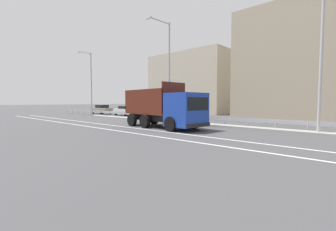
# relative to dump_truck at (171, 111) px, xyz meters

# --- Properties ---
(ground_plane) EXTENTS (320.00, 320.00, 0.00)m
(ground_plane) POSITION_rel_dump_truck_xyz_m (-3.10, 0.70, -1.36)
(ground_plane) COLOR #424244
(lane_strip_0) EXTENTS (52.17, 0.16, 0.01)m
(lane_strip_0) POSITION_rel_dump_truck_xyz_m (-1.08, -1.70, -1.36)
(lane_strip_0) COLOR silver
(lane_strip_0) RESTS_ON ground_plane
(lane_strip_1) EXTENTS (52.17, 0.16, 0.01)m
(lane_strip_1) POSITION_rel_dump_truck_xyz_m (-1.08, -3.57, -1.36)
(lane_strip_1) COLOR silver
(lane_strip_1) RESTS_ON ground_plane
(median_island) EXTENTS (28.69, 1.10, 0.18)m
(median_island) POSITION_rel_dump_truck_xyz_m (-3.10, 3.68, -1.27)
(median_island) COLOR gray
(median_island) RESTS_ON ground_plane
(median_guardrail) EXTENTS (52.17, 0.09, 0.78)m
(median_guardrail) POSITION_rel_dump_truck_xyz_m (-3.10, 4.66, -0.79)
(median_guardrail) COLOR #9EA0A5
(median_guardrail) RESTS_ON ground_plane
(dump_truck) EXTENTS (7.71, 3.28, 3.54)m
(dump_truck) POSITION_rel_dump_truck_xyz_m (0.00, 0.00, 0.00)
(dump_truck) COLOR #19389E
(dump_truck) RESTS_ON ground_plane
(median_road_sign) EXTENTS (0.82, 0.16, 2.38)m
(median_road_sign) POSITION_rel_dump_truck_xyz_m (-4.00, 3.68, -0.07)
(median_road_sign) COLOR white
(median_road_sign) RESTS_ON ground_plane
(street_lamp_0) EXTENTS (0.70, 2.02, 9.14)m
(street_lamp_0) POSITION_rel_dump_truck_xyz_m (-18.86, 3.74, 3.67)
(street_lamp_0) COLOR #ADADB2
(street_lamp_0) RESTS_ON ground_plane
(street_lamp_1) EXTENTS (0.71, 2.76, 9.69)m
(street_lamp_1) POSITION_rel_dump_truck_xyz_m (-3.37, 3.29, 4.04)
(street_lamp_1) COLOR #ADADB2
(street_lamp_1) RESTS_ON ground_plane
(street_lamp_2) EXTENTS (0.71, 2.42, 9.36)m
(street_lamp_2) POSITION_rel_dump_truck_xyz_m (8.94, 3.64, 3.83)
(street_lamp_2) COLOR #ADADB2
(street_lamp_2) RESTS_ON ground_plane
(parked_car_0) EXTENTS (4.89, 1.89, 1.54)m
(parked_car_0) POSITION_rel_dump_truck_xyz_m (-22.47, 7.69, -0.58)
(parked_car_0) COLOR gray
(parked_car_0) RESTS_ON ground_plane
(parked_car_1) EXTENTS (4.05, 2.11, 1.44)m
(parked_car_1) POSITION_rel_dump_truck_xyz_m (-16.06, 7.78, -0.62)
(parked_car_1) COLOR silver
(parked_car_1) RESTS_ON ground_plane
(parked_car_2) EXTENTS (4.47, 2.16, 1.51)m
(parked_car_2) POSITION_rel_dump_truck_xyz_m (-10.02, 8.07, -0.61)
(parked_car_2) COLOR silver
(parked_car_2) RESTS_ON ground_plane
(parked_car_3) EXTENTS (3.88, 2.13, 1.36)m
(parked_car_3) POSITION_rel_dump_truck_xyz_m (-4.36, 7.86, -0.67)
(parked_car_3) COLOR navy
(parked_car_3) RESTS_ON ground_plane
(background_building_0) EXTENTS (15.28, 8.64, 10.79)m
(background_building_0) POSITION_rel_dump_truck_xyz_m (-13.72, 21.70, 4.04)
(background_building_0) COLOR #B7AD99
(background_building_0) RESTS_ON ground_plane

